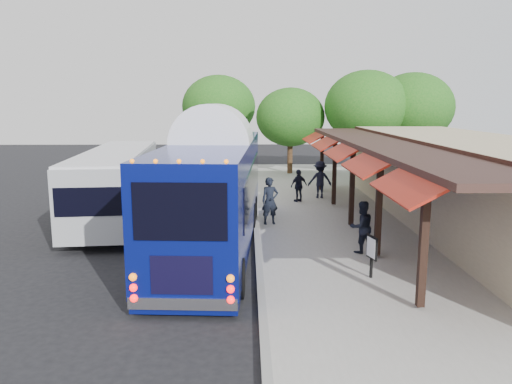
% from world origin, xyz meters
% --- Properties ---
extents(ground, '(90.00, 90.00, 0.00)m').
position_xyz_m(ground, '(0.00, 0.00, 0.00)').
color(ground, black).
rests_on(ground, ground).
extents(sidewalk, '(10.00, 40.00, 0.15)m').
position_xyz_m(sidewalk, '(5.00, 4.00, 0.07)').
color(sidewalk, '#9E9B93').
rests_on(sidewalk, ground).
extents(curb, '(0.20, 40.00, 0.16)m').
position_xyz_m(curb, '(0.05, 4.00, 0.07)').
color(curb, gray).
rests_on(curb, ground).
extents(station_shelter, '(8.15, 20.00, 3.60)m').
position_xyz_m(station_shelter, '(8.38, 4.00, 1.85)').
color(station_shelter, tan).
rests_on(station_shelter, ground).
extents(coach_bus, '(3.28, 12.38, 3.92)m').
position_xyz_m(coach_bus, '(-1.45, 1.81, 2.11)').
color(coach_bus, '#081162').
rests_on(coach_bus, ground).
extents(city_bus, '(3.34, 11.14, 2.95)m').
position_xyz_m(city_bus, '(-5.94, 6.25, 1.63)').
color(city_bus, '#989BA0').
rests_on(city_bus, ground).
extents(ped_a, '(0.77, 0.59, 1.89)m').
position_xyz_m(ped_a, '(0.60, 4.47, 1.09)').
color(ped_a, black).
rests_on(ped_a, sidewalk).
extents(ped_b, '(0.99, 0.87, 1.70)m').
position_xyz_m(ped_b, '(3.40, 0.56, 1.00)').
color(ped_b, black).
rests_on(ped_b, sidewalk).
extents(ped_c, '(1.01, 0.81, 1.60)m').
position_xyz_m(ped_c, '(2.22, 9.03, 0.95)').
color(ped_c, black).
rests_on(ped_c, sidewalk).
extents(ped_d, '(1.25, 0.75, 1.89)m').
position_xyz_m(ped_d, '(3.40, 10.00, 1.10)').
color(ped_d, black).
rests_on(ped_d, sidewalk).
extents(sign_board, '(0.18, 0.54, 1.20)m').
position_xyz_m(sign_board, '(3.14, -1.84, 0.96)').
color(sign_board, black).
rests_on(sign_board, sidewalk).
extents(tree_left, '(4.67, 4.67, 5.98)m').
position_xyz_m(tree_left, '(2.63, 19.08, 3.98)').
color(tree_left, '#382314').
rests_on(tree_left, ground).
extents(tree_mid, '(5.52, 5.52, 7.07)m').
position_xyz_m(tree_mid, '(7.52, 17.90, 4.71)').
color(tree_mid, '#382314').
rests_on(tree_mid, ground).
extents(tree_right, '(5.43, 5.43, 6.95)m').
position_xyz_m(tree_right, '(10.73, 18.42, 4.63)').
color(tree_right, '#382314').
rests_on(tree_right, ground).
extents(tree_far, '(5.46, 5.46, 7.00)m').
position_xyz_m(tree_far, '(-2.43, 22.61, 4.66)').
color(tree_far, '#382314').
rests_on(tree_far, ground).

